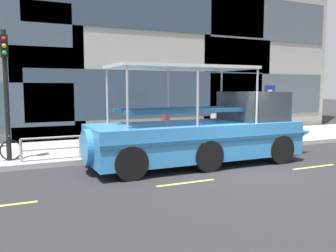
{
  "coord_description": "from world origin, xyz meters",
  "views": [
    {
      "loc": [
        -6.91,
        -9.14,
        2.64
      ],
      "look_at": [
        -1.74,
        2.14,
        1.3
      ],
      "focal_mm": 38.28,
      "sensor_mm": 36.0,
      "label": 1
    }
  ],
  "objects_px": {
    "parking_sign": "(269,103)",
    "pedestrian_near_bow": "(214,121)",
    "pedestrian_mid_left": "(166,123)",
    "duck_tour_boat": "(209,132)",
    "traffic_light_pole": "(6,83)"
  },
  "relations": [
    {
      "from": "parking_sign",
      "to": "pedestrian_near_bow",
      "type": "xyz_separation_m",
      "value": [
        -2.18,
        1.14,
        -0.83
      ]
    },
    {
      "from": "pedestrian_mid_left",
      "to": "duck_tour_boat",
      "type": "bearing_deg",
      "value": -85.2
    },
    {
      "from": "parking_sign",
      "to": "duck_tour_boat",
      "type": "bearing_deg",
      "value": -153.49
    },
    {
      "from": "traffic_light_pole",
      "to": "parking_sign",
      "type": "relative_size",
      "value": 1.7
    },
    {
      "from": "pedestrian_near_bow",
      "to": "pedestrian_mid_left",
      "type": "distance_m",
      "value": 2.61
    },
    {
      "from": "pedestrian_near_bow",
      "to": "pedestrian_mid_left",
      "type": "xyz_separation_m",
      "value": [
        -2.59,
        -0.32,
        0.05
      ]
    },
    {
      "from": "parking_sign",
      "to": "pedestrian_mid_left",
      "type": "bearing_deg",
      "value": 170.22
    },
    {
      "from": "traffic_light_pole",
      "to": "parking_sign",
      "type": "xyz_separation_m",
      "value": [
        10.88,
        -0.14,
        -0.88
      ]
    },
    {
      "from": "traffic_light_pole",
      "to": "pedestrian_near_bow",
      "type": "height_order",
      "value": "traffic_light_pole"
    },
    {
      "from": "parking_sign",
      "to": "duck_tour_boat",
      "type": "xyz_separation_m",
      "value": [
        -4.51,
        -2.25,
        -0.84
      ]
    },
    {
      "from": "traffic_light_pole",
      "to": "pedestrian_near_bow",
      "type": "distance_m",
      "value": 8.92
    },
    {
      "from": "traffic_light_pole",
      "to": "parking_sign",
      "type": "bearing_deg",
      "value": -0.72
    },
    {
      "from": "parking_sign",
      "to": "pedestrian_near_bow",
      "type": "relative_size",
      "value": 1.7
    },
    {
      "from": "duck_tour_boat",
      "to": "pedestrian_mid_left",
      "type": "relative_size",
      "value": 5.74
    },
    {
      "from": "parking_sign",
      "to": "pedestrian_mid_left",
      "type": "relative_size",
      "value": 1.61
    }
  ]
}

